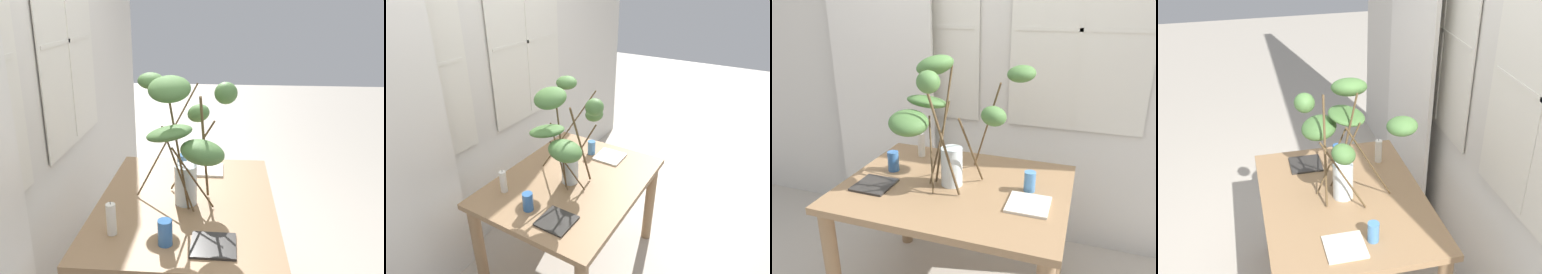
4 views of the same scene
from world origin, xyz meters
TOP-DOWN VIEW (x-y plane):
  - ground at (0.00, 0.00)m, footprint 14.00×14.00m
  - back_wall_with_windows at (0.00, 0.86)m, footprint 4.78×0.14m
  - dining_table at (0.00, 0.00)m, footprint 1.23×0.94m
  - vase_with_branches at (-0.06, 0.01)m, footprint 0.77×0.60m
  - drinking_glass_blue_left at (-0.42, 0.05)m, footprint 0.07×0.07m
  - drinking_glass_blue_right at (0.40, 0.06)m, footprint 0.06×0.06m
  - plate_square_left at (-0.42, -0.16)m, footprint 0.20×0.20m
  - plate_square_right at (0.42, -0.09)m, footprint 0.21×0.21m
  - pillar_candle at (-0.35, 0.31)m, footprint 0.05×0.05m

SIDE VIEW (x-z plane):
  - ground at x=0.00m, z-range 0.00..0.00m
  - dining_table at x=0.00m, z-range 0.26..1.03m
  - plate_square_left at x=-0.42m, z-range 0.77..0.78m
  - plate_square_right at x=0.42m, z-range 0.77..0.79m
  - drinking_glass_blue_right at x=0.40m, z-range 0.77..0.88m
  - drinking_glass_blue_left at x=-0.42m, z-range 0.77..0.89m
  - pillar_candle at x=-0.35m, z-range 0.77..0.93m
  - vase_with_branches at x=-0.06m, z-range 0.83..1.56m
  - back_wall_with_windows at x=0.00m, z-range 0.00..3.03m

